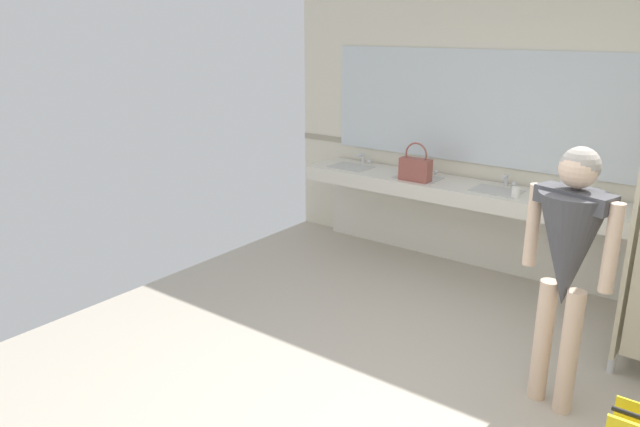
{
  "coord_description": "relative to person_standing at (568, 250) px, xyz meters",
  "views": [
    {
      "loc": [
        1.43,
        -2.77,
        2.27
      ],
      "look_at": [
        -1.01,
        0.44,
        1.01
      ],
      "focal_mm": 33.84,
      "sensor_mm": 36.0,
      "label": 1
    }
  ],
  "objects": [
    {
      "name": "wall_back_tile_band",
      "position": [
        -0.6,
        1.96,
        0.02
      ],
      "size": [
        5.83,
        0.01,
        0.06
      ],
      "primitive_type": "cube",
      "color": "#9E937F",
      "rests_on": "wall_back"
    },
    {
      "name": "person_standing",
      "position": [
        0.0,
        0.0,
        0.0
      ],
      "size": [
        0.55,
        0.5,
        1.64
      ],
      "color": "beige",
      "rests_on": "ground_plane"
    },
    {
      "name": "soap_dispenser",
      "position": [
        -0.54,
        1.83,
        -0.1
      ],
      "size": [
        0.07,
        0.07,
        0.19
      ],
      "color": "white",
      "rests_on": "vanity_counter"
    },
    {
      "name": "mirror_panel",
      "position": [
        -1.45,
        1.95,
        0.5
      ],
      "size": [
        3.06,
        0.02,
        1.06
      ],
      "primitive_type": "cube",
      "color": "silver",
      "rests_on": "wall_back"
    },
    {
      "name": "wall_back",
      "position": [
        -0.6,
        2.02,
        0.44
      ],
      "size": [
        5.83,
        0.12,
        2.95
      ],
      "primitive_type": "cube",
      "color": "beige",
      "rests_on": "ground_plane"
    },
    {
      "name": "vanity_counter",
      "position": [
        -1.45,
        1.74,
        -0.4
      ],
      "size": [
        3.16,
        0.56,
        0.97
      ],
      "color": "silver",
      "rests_on": "ground_plane"
    },
    {
      "name": "handbag",
      "position": [
        -1.82,
        1.52,
        -0.06
      ],
      "size": [
        0.3,
        0.12,
        0.37
      ],
      "color": "#934C42",
      "rests_on": "vanity_counter"
    },
    {
      "name": "paper_cup",
      "position": [
        -0.85,
        1.52,
        -0.13
      ],
      "size": [
        0.07,
        0.07,
        0.09
      ],
      "primitive_type": "cylinder",
      "color": "white",
      "rests_on": "vanity_counter"
    }
  ]
}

